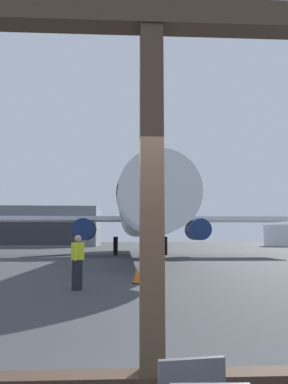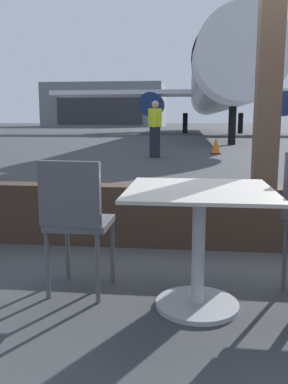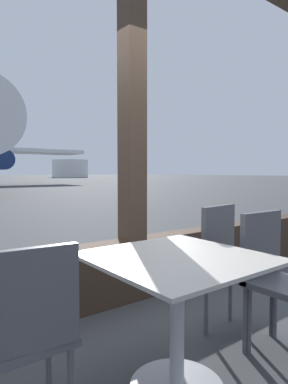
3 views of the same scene
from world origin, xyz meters
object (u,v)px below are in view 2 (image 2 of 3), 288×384
object	(u,v)px
dining_table	(199,235)
ground_crew_worker	(155,128)
cafe_chair_aisle_left	(76,215)
airplane	(215,88)
traffic_cone	(216,146)
distant_hangar	(108,106)

from	to	relation	value
dining_table	ground_crew_worker	size ratio (longest dim) A/B	0.50
ground_crew_worker	cafe_chair_aisle_left	bearing A→B (deg)	-88.03
airplane	traffic_cone	xyz separation A→B (m)	(-1.06, -20.08, -3.41)
airplane	traffic_cone	world-z (taller)	airplane
ground_crew_worker	distant_hangar	size ratio (longest dim) A/B	0.08
dining_table	distant_hangar	bearing A→B (deg)	101.67
airplane	distant_hangar	distance (m)	45.56
airplane	ground_crew_worker	size ratio (longest dim) A/B	21.22
cafe_chair_aisle_left	airplane	size ratio (longest dim) A/B	0.02
airplane	distant_hangar	world-z (taller)	airplane
cafe_chair_aisle_left	ground_crew_worker	distance (m)	10.26
dining_table	cafe_chair_aisle_left	world-z (taller)	cafe_chair_aisle_left
cafe_chair_aisle_left	ground_crew_worker	world-z (taller)	ground_crew_worker
cafe_chair_aisle_left	ground_crew_worker	size ratio (longest dim) A/B	0.52
distant_hangar	airplane	bearing A→B (deg)	-67.79
dining_table	airplane	size ratio (longest dim) A/B	0.02
dining_table	distant_hangar	xyz separation A→B (m)	(-15.33, 74.22, 3.28)
airplane	cafe_chair_aisle_left	bearing A→B (deg)	-94.79
airplane	ground_crew_worker	distance (m)	22.09
ground_crew_worker	traffic_cone	distance (m)	2.63
traffic_cone	dining_table	bearing A→B (deg)	-93.95
cafe_chair_aisle_left	distant_hangar	xyz separation A→B (m)	(-14.54, 74.13, 3.19)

